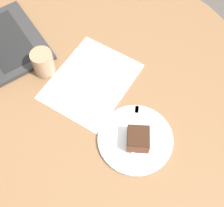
{
  "coord_description": "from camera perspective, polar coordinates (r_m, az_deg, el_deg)",
  "views": [
    {
      "loc": [
        -0.55,
        -0.26,
        1.69
      ],
      "look_at": [
        -0.08,
        -0.1,
        0.8
      ],
      "focal_mm": 50.0,
      "sensor_mm": 36.0,
      "label": 1
    }
  ],
  "objects": [
    {
      "name": "ground_plane",
      "position": [
        1.79,
        -2.4,
        -9.29
      ],
      "size": [
        12.0,
        12.0,
        0.0
      ],
      "primitive_type": "plane",
      "color": "#4C4742"
    },
    {
      "name": "dining_table",
      "position": [
        1.24,
        -3.42,
        0.02
      ],
      "size": [
        1.2,
        1.2,
        0.76
      ],
      "color": "brown",
      "rests_on": "ground_plane"
    },
    {
      "name": "paper_document",
      "position": [
        1.11,
        -4.01,
        4.32
      ],
      "size": [
        0.37,
        0.32,
        0.0
      ],
      "rotation": [
        0.0,
        0.0,
        -0.24
      ],
      "color": "white",
      "rests_on": "dining_table"
    },
    {
      "name": "plate",
      "position": [
        1.0,
        4.28,
        -6.51
      ],
      "size": [
        0.24,
        0.24,
        0.01
      ],
      "color": "silver",
      "rests_on": "dining_table"
    },
    {
      "name": "cake_slice",
      "position": [
        0.97,
        4.8,
        -6.45
      ],
      "size": [
        0.09,
        0.09,
        0.05
      ],
      "rotation": [
        0.0,
        0.0,
        0.26
      ],
      "color": "brown",
      "rests_on": "plate"
    },
    {
      "name": "fork",
      "position": [
        1.01,
        4.3,
        -3.75
      ],
      "size": [
        0.17,
        0.05,
        0.0
      ],
      "rotation": [
        0.0,
        0.0,
        6.48
      ],
      "color": "silver",
      "rests_on": "plate"
    },
    {
      "name": "coffee_glass",
      "position": [
        1.12,
        -12.48,
        7.28
      ],
      "size": [
        0.08,
        0.08,
        0.1
      ],
      "color": "#997556",
      "rests_on": "dining_table"
    }
  ]
}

